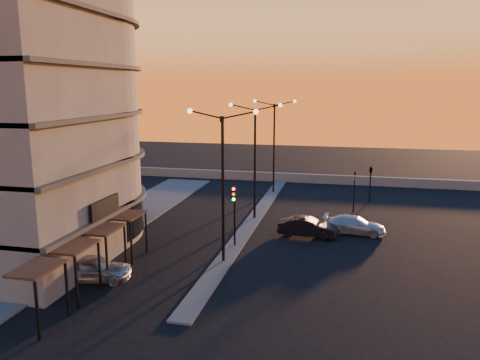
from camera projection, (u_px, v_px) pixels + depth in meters
name	position (u px, v px, depth m)	size (l,w,h in m)	color
ground	(223.00, 262.00, 29.18)	(120.00, 120.00, 0.00)	black
sidewalk_west	(103.00, 231.00, 35.30)	(5.00, 40.00, 0.12)	#535350
median	(255.00, 218.00, 38.72)	(1.20, 36.00, 0.12)	#535350
parapet	(299.00, 178.00, 53.49)	(44.00, 0.50, 1.00)	slate
building	(11.00, 68.00, 29.94)	(14.35, 17.08, 25.00)	slate
streetlamp_near	(223.00, 174.00, 28.08)	(4.32, 0.32, 9.51)	black
streetlamp_mid	(255.00, 152.00, 37.64)	(4.32, 0.32, 9.51)	black
streetlamp_far	(274.00, 139.00, 47.19)	(4.32, 0.32, 9.51)	black
traffic_light_main	(234.00, 206.00, 31.36)	(0.28, 0.44, 4.25)	black
signal_east_a	(354.00, 191.00, 40.42)	(0.13, 0.16, 3.60)	black
signal_east_b	(371.00, 170.00, 43.69)	(0.42, 1.99, 3.60)	black
car_hatchback	(92.00, 268.00, 26.29)	(1.77, 4.39, 1.50)	#ACB1B4
car_sedan	(308.00, 227.00, 34.13)	(1.48, 4.24, 1.40)	black
car_wagon	(354.00, 225.00, 34.81)	(1.84, 4.53, 1.31)	silver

